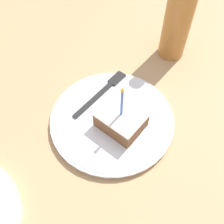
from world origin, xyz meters
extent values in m
cube|color=tan|center=(0.00, 0.00, -0.02)|extent=(2.40, 2.40, 0.04)
cylinder|color=silver|center=(-0.02, 0.02, 0.01)|extent=(0.27, 0.27, 0.02)
cylinder|color=silver|center=(-0.02, 0.02, 0.01)|extent=(0.28, 0.28, 0.01)
cube|color=brown|center=(-0.01, 0.05, 0.04)|extent=(0.08, 0.09, 0.04)
cube|color=silver|center=(-0.01, 0.05, 0.06)|extent=(0.08, 0.10, 0.00)
cylinder|color=#4C72E0|center=(-0.01, 0.05, 0.10)|extent=(0.01, 0.01, 0.07)
cone|color=yellow|center=(-0.01, 0.05, 0.14)|extent=(0.01, 0.01, 0.01)
cube|color=#262626|center=(-0.03, -0.04, 0.02)|extent=(0.13, 0.01, 0.00)
cube|color=#262626|center=(-0.11, -0.04, 0.02)|extent=(0.05, 0.02, 0.00)
cylinder|color=#B27233|center=(-0.30, 0.00, 0.09)|extent=(0.07, 0.07, 0.19)
camera|label=1|loc=(0.24, 0.23, 0.51)|focal=42.00mm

